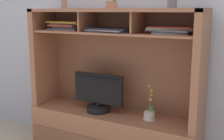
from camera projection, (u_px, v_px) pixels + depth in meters
back_wall at (124, 13)px, 2.79m from camera, size 6.00×0.02×2.80m
media_console at (113, 115)px, 2.79m from camera, size 1.66×0.46×1.44m
tv_monitor at (98, 96)px, 2.78m from camera, size 0.51×0.23×0.37m
potted_orchid at (149, 114)px, 2.60m from camera, size 0.11×0.11×0.32m
magazine_stack_left at (110, 30)px, 2.59m from camera, size 0.43×0.29×0.03m
magazine_stack_centre at (171, 30)px, 2.37m from camera, size 0.39×0.26×0.06m
magazine_stack_right at (68, 26)px, 2.86m from camera, size 0.40×0.24×0.08m
diffuser_bottle at (64, 2)px, 2.83m from camera, size 0.06×0.06×0.29m
ceramic_vase at (172, 0)px, 2.34m from camera, size 0.08×0.08×0.12m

